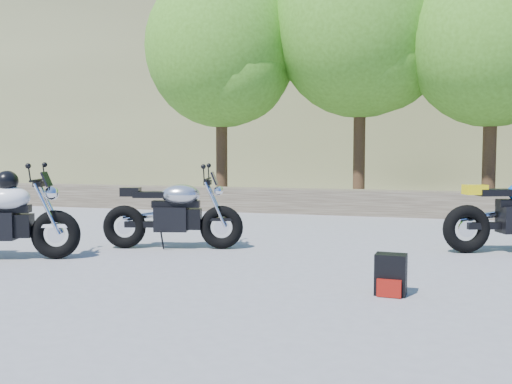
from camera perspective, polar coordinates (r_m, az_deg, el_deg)
ground at (r=6.55m, az=-4.18°, el=-7.12°), size 90.00×90.00×0.00m
stone_wall at (r=11.78m, az=5.25°, el=-0.92°), size 22.00×0.55×0.50m
hillside at (r=34.59m, az=17.89°, el=14.25°), size 80.00×30.00×15.00m
tree_decid_left at (r=14.15m, az=-3.16°, el=13.68°), size 3.67×3.67×5.62m
tree_decid_mid at (r=13.90m, az=10.85°, el=15.49°), size 4.08×4.08×6.24m
tree_decid_right at (r=13.22m, az=23.07°, el=13.45°), size 3.54×3.54×5.41m
silver_bike at (r=7.52m, az=-8.23°, el=-2.22°), size 1.82×0.70×0.93m
backpack at (r=5.23m, az=13.32°, el=-8.09°), size 0.28×0.25×0.37m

